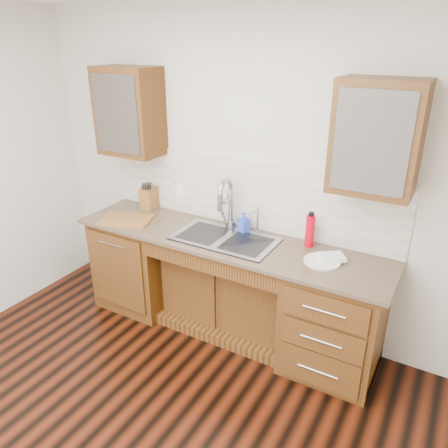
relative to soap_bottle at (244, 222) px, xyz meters
The scene contains 23 objects.
wall_back 0.40m from the soap_bottle, 110.37° to the left, with size 4.00×0.10×2.70m, color beige.
base_cabinet_left 1.18m from the soap_bottle, behind, with size 0.70×0.62×0.88m, color #593014.
base_cabinet_center 0.66m from the soap_bottle, 129.27° to the right, with size 1.20×0.44×0.70m, color #593014.
base_cabinet_right 1.06m from the soap_bottle, 11.19° to the right, with size 0.70×0.62×0.88m, color #593014.
countertop 0.23m from the soap_bottle, 110.01° to the right, with size 2.70×0.65×0.03m, color #84705B.
backsplash 0.25m from the soap_bottle, 118.95° to the left, with size 2.70×0.02×0.59m, color beige.
sink 0.28m from the soap_bottle, 108.65° to the right, with size 0.84×0.46×0.19m, color #9E9EA5.
faucet 0.18m from the soap_bottle, 169.53° to the left, with size 0.04×0.04×0.40m, color #999993.
filter_tap 0.12m from the soap_bottle, 17.81° to the left, with size 0.02×0.02×0.24m, color #999993.
upper_cabinet_left 1.39m from the soap_bottle, behind, with size 0.55×0.34×0.75m, color #593014.
upper_cabinet_right 1.28m from the soap_bottle, ahead, with size 0.55×0.34×0.75m, color #593014.
outlet_left 0.74m from the soap_bottle, behind, with size 0.08×0.01×0.12m, color white.
outlet_right 0.60m from the soap_bottle, 10.88° to the left, with size 0.08×0.01×0.12m, color white.
soap_bottle is the anchor object (origin of this frame).
water_bottle 0.57m from the soap_bottle, ahead, with size 0.07×0.07×0.26m, color red.
plate 0.77m from the soap_bottle, 14.19° to the right, with size 0.27×0.27×0.02m, color silver.
dish_towel 0.81m from the soap_bottle, ahead, with size 0.19×0.14×0.03m, color silver.
knife_block 1.02m from the soap_bottle, behind, with size 0.11×0.19×0.21m, color #9C7548.
cutting_board 1.07m from the soap_bottle, 162.75° to the right, with size 0.44×0.31×0.02m, color #A3792B.
cup_left_a 1.47m from the soap_bottle, behind, with size 0.11×0.11×0.09m, color silver.
cup_left_b 1.25m from the soap_bottle, behind, with size 0.11×0.11×0.10m, color silver.
cup_right_a 1.13m from the soap_bottle, ahead, with size 0.12×0.12×0.09m, color white.
cup_right_b 1.33m from the soap_bottle, ahead, with size 0.10×0.10×0.10m, color silver.
Camera 1 is at (1.58, -1.38, 2.45)m, focal length 35.00 mm.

